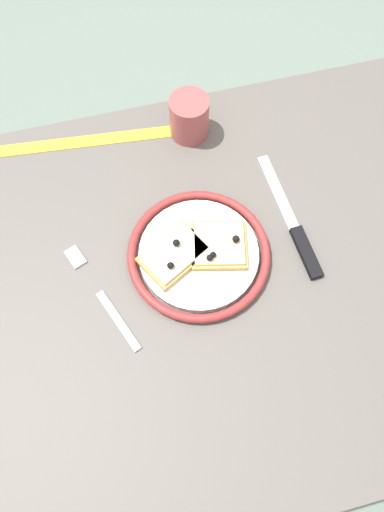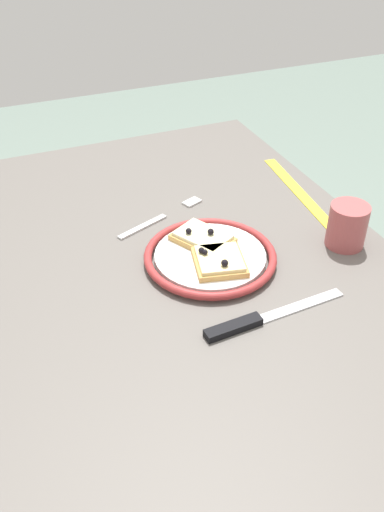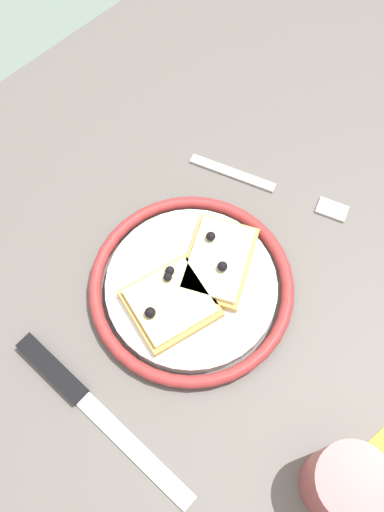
{
  "view_description": "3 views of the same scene",
  "coord_description": "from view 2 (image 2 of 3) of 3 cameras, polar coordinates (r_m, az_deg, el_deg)",
  "views": [
    {
      "loc": [
        -0.1,
        -0.25,
        1.47
      ],
      "look_at": [
        -0.03,
        0.03,
        0.79
      ],
      "focal_mm": 33.52,
      "sensor_mm": 36.0,
      "label": 1
    },
    {
      "loc": [
        0.66,
        -0.28,
        1.34
      ],
      "look_at": [
        -0.03,
        0.01,
        0.78
      ],
      "focal_mm": 38.45,
      "sensor_mm": 36.0,
      "label": 2
    },
    {
      "loc": [
        0.14,
        0.2,
        1.36
      ],
      "look_at": [
        -0.03,
        0.02,
        0.81
      ],
      "focal_mm": 39.17,
      "sensor_mm": 36.0,
      "label": 3
    }
  ],
  "objects": [
    {
      "name": "knife",
      "position": [
        0.82,
        6.25,
        -6.78
      ],
      "size": [
        0.03,
        0.24,
        0.01
      ],
      "color": "silver",
      "rests_on": "dining_table"
    },
    {
      "name": "measuring_tape",
      "position": [
        1.15,
        11.29,
        6.3
      ],
      "size": [
        0.33,
        0.06,
        0.0
      ],
      "primitive_type": "cube",
      "rotation": [
        0.0,
        0.0,
        -0.1
      ],
      "color": "yellow",
      "rests_on": "dining_table"
    },
    {
      "name": "plate",
      "position": [
        0.93,
        1.9,
        -0.06
      ],
      "size": [
        0.23,
        0.23,
        0.02
      ],
      "color": "white",
      "rests_on": "dining_table"
    },
    {
      "name": "cup",
      "position": [
        0.99,
        15.85,
        3.06
      ],
      "size": [
        0.07,
        0.07,
        0.08
      ],
      "primitive_type": "cylinder",
      "color": "#A54C4C",
      "rests_on": "dining_table"
    },
    {
      "name": "fork",
      "position": [
        1.05,
        -3.15,
        4.07
      ],
      "size": [
        0.09,
        0.19,
        0.0
      ],
      "color": "#B9B9B9",
      "rests_on": "dining_table"
    },
    {
      "name": "pizza_slice_far",
      "position": [
        0.95,
        1.12,
        1.92
      ],
      "size": [
        0.12,
        0.11,
        0.03
      ],
      "color": "tan",
      "rests_on": "plate"
    },
    {
      "name": "pizza_slice_near",
      "position": [
        0.9,
        2.85,
        -0.5
      ],
      "size": [
        0.1,
        0.1,
        0.03
      ],
      "color": "tan",
      "rests_on": "plate"
    },
    {
      "name": "dining_table",
      "position": [
        0.98,
        0.16,
        -6.6
      ],
      "size": [
        1.11,
        0.71,
        0.77
      ],
      "color": "#5B5651",
      "rests_on": "ground_plane"
    }
  ]
}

